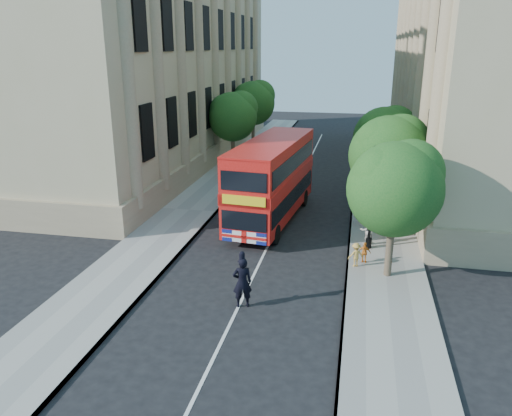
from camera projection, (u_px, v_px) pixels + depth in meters
The scene contains 17 objects.
ground at pixel (243, 296), 20.30m from camera, with size 120.00×120.00×0.00m, color black.
pavement_right at pixel (381, 223), 28.48m from camera, with size 3.50×80.00×0.12m, color gray.
pavement_left at pixel (189, 211), 30.71m from camera, with size 3.50×80.00×0.12m, color gray.
building_right at pixel (495, 56), 37.20m from camera, with size 12.00×38.00×18.00m, color tan.
building_left at pixel (149, 55), 42.53m from camera, with size 12.00×38.00×18.00m, color tan.
tree_right_near at pixel (396, 184), 20.68m from camera, with size 4.00×4.00×6.08m.
tree_right_mid at pixel (390, 151), 26.21m from camera, with size 4.20×4.20×6.37m.
tree_right_far at pixel (385, 135), 31.84m from camera, with size 4.00×4.00×6.15m.
tree_left_far at pixel (233, 114), 40.59m from camera, with size 4.00×4.00×6.30m.
tree_left_back at pixel (254, 101), 47.96m from camera, with size 4.20×4.20×6.65m.
lamp_post at pixel (372, 202), 24.14m from camera, with size 0.32×0.32×5.16m.
double_decker_bus at pixel (272, 178), 28.40m from camera, with size 3.63×10.17×4.60m.
box_van at pixel (260, 168), 35.52m from camera, with size 2.46×5.22×2.90m.
police_constable at pixel (242, 282), 19.22m from camera, with size 0.75×0.49×2.06m, color black.
woman_pedestrian at pixel (367, 230), 25.14m from camera, with size 0.74×0.58×1.52m, color beige.
child_a at pixel (365, 252), 23.05m from camera, with size 0.58×0.24×1.00m, color orange.
child_b at pixel (356, 255), 22.64m from camera, with size 0.72×0.42×1.12m, color gold.
Camera 1 is at (4.20, -17.71, 9.70)m, focal length 35.00 mm.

